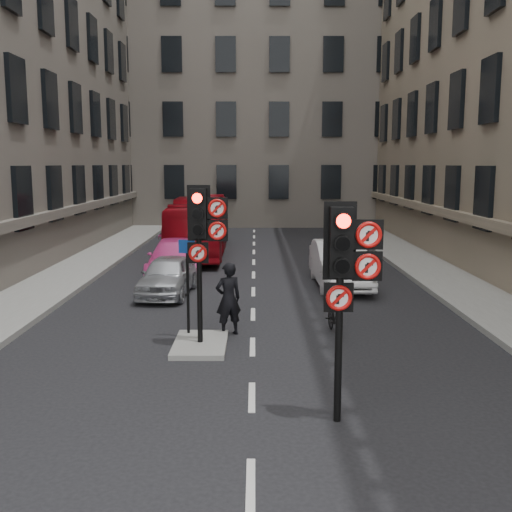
{
  "coord_description": "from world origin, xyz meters",
  "views": [
    {
      "loc": [
        0.06,
        -8.26,
        4.15
      ],
      "look_at": [
        0.07,
        1.83,
        2.6
      ],
      "focal_mm": 42.0,
      "sensor_mm": 36.0,
      "label": 1
    }
  ],
  "objects_px": {
    "car_white": "(340,264)",
    "car_silver": "(168,275)",
    "bus_red": "(200,226)",
    "motorcyclist": "(228,299)",
    "signal_near": "(346,265)",
    "motorcycle": "(335,317)",
    "info_sign": "(187,273)",
    "signal_far": "(202,230)",
    "car_pink": "(175,259)"
  },
  "relations": [
    {
      "from": "car_white",
      "to": "motorcyclist",
      "type": "xyz_separation_m",
      "value": [
        -3.56,
        -5.92,
        0.13
      ]
    },
    {
      "from": "car_silver",
      "to": "car_white",
      "type": "xyz_separation_m",
      "value": [
        5.7,
        1.38,
        0.14
      ]
    },
    {
      "from": "car_silver",
      "to": "car_white",
      "type": "relative_size",
      "value": 0.79
    },
    {
      "from": "signal_far",
      "to": "motorcyclist",
      "type": "bearing_deg",
      "value": 62.72
    },
    {
      "from": "car_silver",
      "to": "car_pink",
      "type": "distance_m",
      "value": 3.14
    },
    {
      "from": "signal_far",
      "to": "car_silver",
      "type": "xyz_separation_m",
      "value": [
        -1.62,
        5.55,
        -2.07
      ]
    },
    {
      "from": "car_pink",
      "to": "bus_red",
      "type": "xyz_separation_m",
      "value": [
        0.42,
        5.69,
        0.65
      ]
    },
    {
      "from": "info_sign",
      "to": "signal_far",
      "type": "bearing_deg",
      "value": -50.22
    },
    {
      "from": "signal_near",
      "to": "motorcycle",
      "type": "distance_m",
      "value": 5.47
    },
    {
      "from": "signal_far",
      "to": "motorcyclist",
      "type": "relative_size",
      "value": 1.99
    },
    {
      "from": "car_white",
      "to": "car_silver",
      "type": "bearing_deg",
      "value": -167.46
    },
    {
      "from": "signal_near",
      "to": "car_white",
      "type": "bearing_deg",
      "value": 82.29
    },
    {
      "from": "bus_red",
      "to": "motorcyclist",
      "type": "bearing_deg",
      "value": -82.57
    },
    {
      "from": "signal_near",
      "to": "motorcyclist",
      "type": "relative_size",
      "value": 1.99
    },
    {
      "from": "car_pink",
      "to": "motorcycle",
      "type": "bearing_deg",
      "value": -60.58
    },
    {
      "from": "bus_red",
      "to": "motorcycle",
      "type": "relative_size",
      "value": 6.47
    },
    {
      "from": "bus_red",
      "to": "motorcycle",
      "type": "bearing_deg",
      "value": -72.02
    },
    {
      "from": "car_silver",
      "to": "signal_near",
      "type": "bearing_deg",
      "value": -61.92
    },
    {
      "from": "car_pink",
      "to": "bus_red",
      "type": "height_order",
      "value": "bus_red"
    },
    {
      "from": "motorcyclist",
      "to": "car_white",
      "type": "bearing_deg",
      "value": -144.33
    },
    {
      "from": "motorcycle",
      "to": "car_silver",
      "type": "bearing_deg",
      "value": 131.18
    },
    {
      "from": "signal_near",
      "to": "info_sign",
      "type": "distance_m",
      "value": 5.71
    },
    {
      "from": "signal_near",
      "to": "motorcycle",
      "type": "bearing_deg",
      "value": 83.96
    },
    {
      "from": "bus_red",
      "to": "info_sign",
      "type": "xyz_separation_m",
      "value": [
        0.95,
        -13.65,
        0.25
      ]
    },
    {
      "from": "bus_red",
      "to": "motorcyclist",
      "type": "distance_m",
      "value": 13.51
    },
    {
      "from": "motorcycle",
      "to": "signal_far",
      "type": "bearing_deg",
      "value": -167.28
    },
    {
      "from": "motorcyclist",
      "to": "motorcycle",
      "type": "bearing_deg",
      "value": 156.69
    },
    {
      "from": "signal_near",
      "to": "bus_red",
      "type": "distance_m",
      "value": 18.85
    },
    {
      "from": "bus_red",
      "to": "motorcyclist",
      "type": "xyz_separation_m",
      "value": [
        1.91,
        -13.37,
        -0.43
      ]
    },
    {
      "from": "signal_far",
      "to": "motorcyclist",
      "type": "distance_m",
      "value": 2.13
    },
    {
      "from": "signal_far",
      "to": "motorcycle",
      "type": "bearing_deg",
      "value": 17.84
    },
    {
      "from": "car_silver",
      "to": "motorcycle",
      "type": "relative_size",
      "value": 2.51
    },
    {
      "from": "bus_red",
      "to": "info_sign",
      "type": "bearing_deg",
      "value": -86.7
    },
    {
      "from": "bus_red",
      "to": "signal_far",
      "type": "bearing_deg",
      "value": -85.17
    },
    {
      "from": "motorcyclist",
      "to": "info_sign",
      "type": "bearing_deg",
      "value": -7.08
    },
    {
      "from": "signal_far",
      "to": "info_sign",
      "type": "distance_m",
      "value": 1.4
    },
    {
      "from": "car_silver",
      "to": "motorcyclist",
      "type": "height_order",
      "value": "motorcyclist"
    },
    {
      "from": "car_white",
      "to": "motorcycle",
      "type": "distance_m",
      "value": 6.0
    },
    {
      "from": "signal_far",
      "to": "signal_near",
      "type": "bearing_deg",
      "value": -56.98
    },
    {
      "from": "car_pink",
      "to": "motorcyclist",
      "type": "distance_m",
      "value": 8.03
    },
    {
      "from": "bus_red",
      "to": "car_silver",
      "type": "bearing_deg",
      "value": -92.21
    },
    {
      "from": "car_silver",
      "to": "motorcycle",
      "type": "bearing_deg",
      "value": -39.47
    },
    {
      "from": "car_white",
      "to": "info_sign",
      "type": "distance_m",
      "value": 7.71
    },
    {
      "from": "motorcycle",
      "to": "motorcyclist",
      "type": "bearing_deg",
      "value": 174.88
    },
    {
      "from": "signal_near",
      "to": "bus_red",
      "type": "bearing_deg",
      "value": 102.24
    },
    {
      "from": "motorcycle",
      "to": "signal_near",
      "type": "bearing_deg",
      "value": -101.17
    },
    {
      "from": "car_silver",
      "to": "motorcyclist",
      "type": "xyz_separation_m",
      "value": [
        2.14,
        -4.54,
        0.27
      ]
    },
    {
      "from": "car_silver",
      "to": "info_sign",
      "type": "bearing_deg",
      "value": -71.94
    },
    {
      "from": "car_pink",
      "to": "motorcyclist",
      "type": "relative_size",
      "value": 2.61
    },
    {
      "from": "car_white",
      "to": "info_sign",
      "type": "relative_size",
      "value": 2.07
    }
  ]
}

